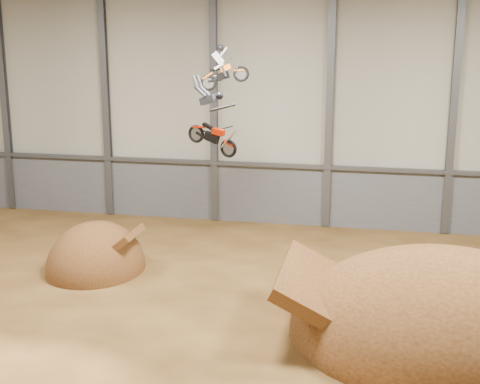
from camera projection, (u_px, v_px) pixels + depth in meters
name	position (u px, v px, depth m)	size (l,w,h in m)	color
floor	(208.00, 332.00, 25.64)	(40.00, 40.00, 0.00)	#462C12
back_wall	(271.00, 105.00, 38.20)	(40.00, 0.10, 14.00)	#A3A190
lower_band_back	(270.00, 194.00, 39.37)	(39.80, 0.18, 3.50)	#55575D
steel_rail	(270.00, 165.00, 38.80)	(39.80, 0.35, 0.20)	#47494F
steel_column_0	(5.00, 99.00, 41.26)	(0.40, 0.36, 13.90)	#47494F
steel_column_1	(106.00, 102.00, 39.96)	(0.40, 0.36, 13.90)	#47494F
steel_column_2	(214.00, 104.00, 38.66)	(0.40, 0.36, 13.90)	#47494F
steel_column_3	(330.00, 107.00, 37.36)	(0.40, 0.36, 13.90)	#47494F
steel_column_4	(454.00, 110.00, 36.06)	(0.40, 0.36, 13.90)	#47494F
takeoff_ramp	(96.00, 269.00, 32.20)	(4.65, 5.37, 4.65)	#3D220F
landing_ramp	(442.00, 338.00, 25.12)	(11.54, 10.21, 6.66)	#3D220F
fmx_rider_a	(227.00, 63.00, 29.86)	(2.22, 0.85, 2.01)	orange
fmx_rider_b	(210.00, 117.00, 26.25)	(3.04, 0.87, 2.61)	#BC1E02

